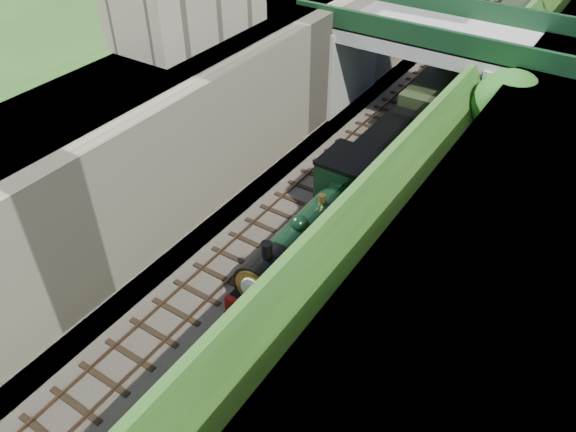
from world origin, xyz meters
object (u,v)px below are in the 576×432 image
object	(u,v)px
tree	(511,107)
locomotive	(319,230)
tender	(390,159)
road_bridge	(444,66)

from	to	relation	value
tree	locomotive	bearing A→B (deg)	-114.24
tree	locomotive	xyz separation A→B (m)	(-4.71, -10.47, -2.75)
locomotive	tender	distance (m)	7.37
locomotive	tender	bearing A→B (deg)	90.00
tender	road_bridge	bearing A→B (deg)	92.00
tender	locomotive	bearing A→B (deg)	-90.00
road_bridge	tree	distance (m)	6.54
road_bridge	locomotive	distance (m)	14.84
tree	tender	bearing A→B (deg)	-146.63
tree	tender	distance (m)	6.41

